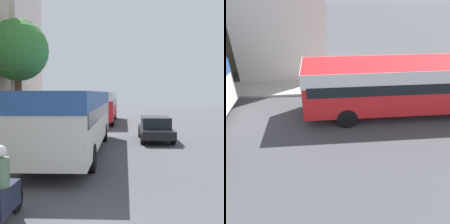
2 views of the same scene
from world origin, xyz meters
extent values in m
cube|color=red|center=(-1.66, 25.13, 1.66)|extent=(2.44, 10.85, 2.31)
cube|color=white|center=(-1.66, 25.13, 2.46)|extent=(2.47, 10.90, 0.69)
cube|color=black|center=(-1.66, 25.13, 1.94)|extent=(2.49, 10.42, 0.51)
cylinder|color=black|center=(-2.78, 21.77, 0.50)|extent=(0.28, 1.00, 1.00)
cylinder|color=black|center=(-0.53, 21.77, 0.50)|extent=(0.28, 1.00, 1.00)
camera|label=1|loc=(0.50, -3.92, 2.77)|focal=50.00mm
camera|label=2|loc=(8.20, 20.58, 6.30)|focal=35.00mm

